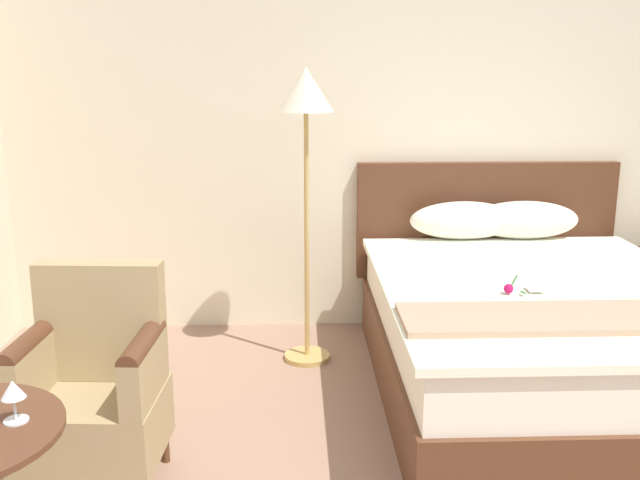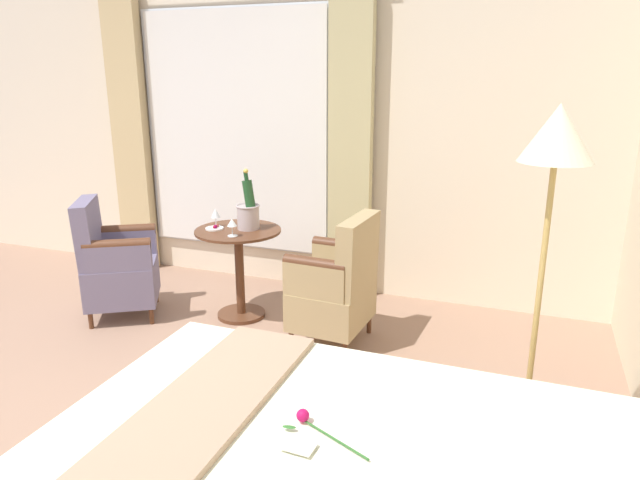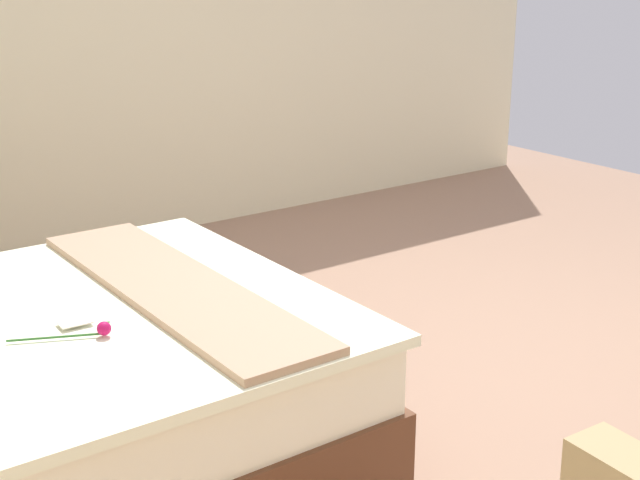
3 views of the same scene
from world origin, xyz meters
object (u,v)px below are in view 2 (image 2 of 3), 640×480
Objects in this scene: wine_glass_near_bucket at (215,214)px; armchair_facing_bed at (115,265)px; champagne_bucket at (248,212)px; snack_plate at (215,228)px; wine_glass_near_edge at (232,224)px; side_table_round at (239,262)px; armchair_by_window at (337,285)px; floor_lamp_brass at (553,172)px.

armchair_facing_bed reaches higher than wine_glass_near_bucket.
champagne_bucket is 0.29m from snack_plate.
wine_glass_near_edge is at bearing 60.55° from snack_plate.
side_table_round is 0.41m from wine_glass_near_edge.
champagne_bucket is 0.93m from armchair_by_window.
floor_lamp_brass is 11.75× the size of wine_glass_near_bucket.
floor_lamp_brass is at bearing 54.37° from armchair_by_window.
wine_glass_near_bucket reaches higher than side_table_round.
floor_lamp_brass reaches higher than armchair_by_window.
wine_glass_near_bucket is (-0.01, -0.20, 0.37)m from side_table_round.
snack_plate is 0.15× the size of armchair_by_window.
wine_glass_near_bucket is (0.03, -0.27, -0.03)m from champagne_bucket.
wine_glass_near_edge is 0.27m from snack_plate.
floor_lamp_brass is at bearing 66.45° from wine_glass_near_edge.
floor_lamp_brass is 13.13× the size of wine_glass_near_edge.
armchair_by_window is (0.12, 1.05, -0.29)m from snack_plate.
champagne_bucket is (-1.15, -2.09, -0.61)m from floor_lamp_brass.
wine_glass_near_bucket is 0.16× the size of armchair_facing_bed.
armchair_by_window is (-0.01, 0.82, -0.38)m from wine_glass_near_edge.
floor_lamp_brass is 2.40m from wine_glass_near_edge.
snack_plate is 0.86m from armchair_facing_bed.
armchair_facing_bed is (0.14, -0.98, -0.39)m from wine_glass_near_edge.
side_table_round is 5.37× the size of wine_glass_near_edge.
armchair_facing_bed is (0.15, -1.80, -0.01)m from armchair_by_window.
armchair_facing_bed is at bearing -104.09° from floor_lamp_brass.
champagne_bucket is 3.49× the size of wine_glass_near_edge.
wine_glass_near_edge is at bearing 98.40° from armchair_facing_bed.
snack_plate is 1.09m from armchair_by_window.
armchair_facing_bed is at bearing -81.60° from wine_glass_near_edge.
armchair_by_window is at bearing -125.63° from floor_lamp_brass.
wine_glass_near_bucket reaches higher than wine_glass_near_edge.
snack_plate is at bearing 21.69° from wine_glass_near_bucket.
armchair_by_window reaches higher than wine_glass_near_edge.
floor_lamp_brass is 3.76× the size of champagne_bucket.
floor_lamp_brass reaches higher than wine_glass_near_bucket.
wine_glass_near_bucket is at bearing 114.97° from armchair_facing_bed.
floor_lamp_brass is 1.85× the size of armchair_facing_bed.
side_table_round is at bearing 86.50° from wine_glass_near_bucket.
armchair_facing_bed reaches higher than wine_glass_near_edge.
snack_plate is at bearing -114.15° from floor_lamp_brass.
side_table_round is (-1.10, -2.17, -1.01)m from floor_lamp_brass.
wine_glass_near_bucket is 1.12× the size of wine_glass_near_edge.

